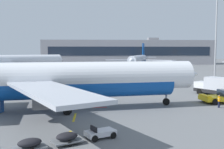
% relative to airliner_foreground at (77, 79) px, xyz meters
% --- Properties ---
extents(ground, '(400.00, 400.00, 0.00)m').
position_rel_airliner_foreground_xyz_m(ground, '(21.98, 19.04, -3.95)').
color(ground, slate).
extents(apron_paint_markings, '(8.00, 93.65, 0.01)m').
position_rel_airliner_foreground_xyz_m(apron_paint_markings, '(-0.02, 15.67, -3.95)').
color(apron_paint_markings, yellow).
rests_on(apron_paint_markings, ground).
extents(airliner_foreground, '(34.78, 34.24, 12.20)m').
position_rel_airliner_foreground_xyz_m(airliner_foreground, '(0.00, 0.00, 0.00)').
color(airliner_foreground, white).
rests_on(airliner_foreground, ground).
extents(pushback_tug, '(6.33, 3.83, 2.08)m').
position_rel_airliner_foreground_xyz_m(pushback_tug, '(21.18, 3.19, -3.05)').
color(pushback_tug, yellow).
rests_on(pushback_tug, ground).
extents(airliner_mid_left, '(31.19, 28.70, 12.41)m').
position_rel_airliner_foreground_xyz_m(airliner_mid_left, '(-22.98, 56.30, 0.07)').
color(airliner_mid_left, silver).
rests_on(airliner_mid_left, ground).
extents(airliner_far_center, '(30.15, 31.38, 11.28)m').
position_rel_airliner_foreground_xyz_m(airliner_far_center, '(21.68, 82.30, -0.30)').
color(airliner_far_center, silver).
rests_on(airliner_far_center, ground).
extents(fuel_service_truck, '(5.70, 7.22, 3.14)m').
position_rel_airliner_foreground_xyz_m(fuel_service_truck, '(23.04, 9.53, -2.30)').
color(fuel_service_truck, black).
rests_on(fuel_service_truck, ground).
extents(ground_power_truck, '(7.01, 2.70, 3.14)m').
position_rel_airliner_foreground_xyz_m(ground_power_truck, '(10.17, 20.74, -2.30)').
color(ground_power_truck, black).
rests_on(ground_power_truck, ground).
extents(baggage_train, '(10.99, 6.60, 1.14)m').
position_rel_airliner_foreground_xyz_m(baggage_train, '(-1.29, -13.96, -3.42)').
color(baggage_train, silver).
rests_on(baggage_train, ground).
extents(ground_crew_worker, '(0.34, 0.67, 1.72)m').
position_rel_airliner_foreground_xyz_m(ground_crew_worker, '(19.00, -0.20, -2.97)').
color(ground_crew_worker, '#191E38').
rests_on(ground_crew_worker, ground).
extents(apron_light_mast_far, '(1.80, 1.80, 25.31)m').
position_rel_airliner_foreground_xyz_m(apron_light_mast_far, '(30.37, 26.12, 11.76)').
color(apron_light_mast_far, slate).
rests_on(apron_light_mast_far, ground).
extents(terminal_satellite, '(96.62, 19.40, 15.24)m').
position_rel_airliner_foreground_xyz_m(terminal_satellite, '(22.06, 121.42, 2.88)').
color(terminal_satellite, gray).
rests_on(terminal_satellite, ground).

